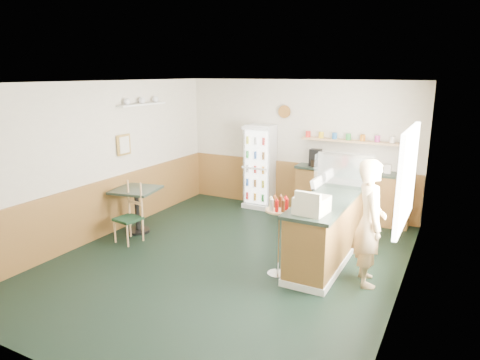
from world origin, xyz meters
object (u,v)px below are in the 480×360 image
Objects in this scene: shopkeeper at (370,223)px; cafe_table at (137,202)px; drinks_fridge at (260,167)px; display_case at (344,170)px; cafe_chair at (131,210)px; condiment_stand at (278,224)px; cash_register at (312,205)px.

cafe_table is (-4.10, 0.04, -0.30)m from shopkeeper.
drinks_fridge is 1.95× the size of display_case.
display_case is 0.52× the size of shopkeeper.
cafe_chair is at bearing -111.62° from drinks_fridge.
cafe_table is 0.83× the size of cafe_chair.
cafe_chair is (-2.74, 0.03, -0.23)m from condiment_stand.
display_case reaches higher than cash_register.
cash_register reaches higher than cafe_table.
shopkeeper is 1.52× the size of condiment_stand.
cafe_table is at bearing 179.09° from cash_register.
cash_register reaches higher than condiment_stand.
display_case is at bearing 6.05° from shopkeeper.
drinks_fridge is 2.05× the size of cafe_table.
condiment_stand is (1.63, -2.83, -0.12)m from drinks_fridge.
display_case is 1.53m from shopkeeper.
condiment_stand is (-0.48, -1.65, -0.50)m from display_case.
display_case is at bearing 34.92° from cafe_chair.
shopkeeper is at bearing 32.91° from cash_register.
shopkeeper is (0.70, -1.30, -0.39)m from display_case.
drinks_fridge is at bearing 150.83° from display_case.
drinks_fridge is 4.29× the size of cash_register.
cafe_chair is (-3.21, -1.62, -0.73)m from display_case.
display_case reaches higher than cafe_table.
display_case is 3.67m from cafe_chair.
cafe_chair is at bearing -153.23° from display_case.
cafe_table is (-3.40, 0.40, -0.55)m from cash_register.
cafe_table is at bearing -159.64° from display_case.
condiment_stand reaches higher than cafe_chair.
cash_register is 3.27m from cafe_chair.
shopkeeper is (2.81, -2.47, -0.01)m from drinks_fridge.
cafe_table is 0.41m from cafe_chair.
drinks_fridge is at bearing 119.96° from condiment_stand.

